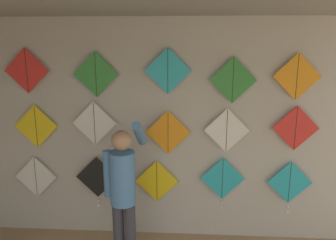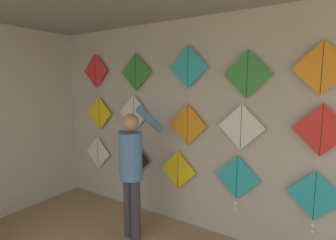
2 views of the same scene
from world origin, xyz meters
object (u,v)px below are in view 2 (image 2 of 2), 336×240
at_px(kite_5, 99,113).
at_px(kite_6, 134,113).
at_px(kite_10, 95,71).
at_px(kite_13, 247,74).
at_px(kite_14, 322,68).
at_px(shopkeeper, 132,165).
at_px(kite_4, 314,198).
at_px(kite_8, 241,127).
at_px(kite_0, 98,153).
at_px(kite_1, 135,161).
at_px(kite_7, 187,125).
at_px(kite_3, 237,180).
at_px(kite_2, 178,170).
at_px(kite_9, 321,130).
at_px(kite_11, 136,72).
at_px(kite_12, 188,67).

bearing_deg(kite_5, kite_6, 0.00).
xyz_separation_m(kite_10, kite_13, (2.48, 0.00, -0.10)).
distance_m(kite_13, kite_14, 0.73).
distance_m(kite_6, kite_13, 1.76).
bearing_deg(shopkeeper, kite_4, 27.47).
bearing_deg(kite_8, kite_0, 180.00).
relative_size(kite_1, kite_7, 1.25).
xyz_separation_m(kite_3, kite_10, (-2.40, 0.00, 1.36)).
xyz_separation_m(kite_2, kite_5, (-1.52, 0.00, 0.70)).
bearing_deg(kite_4, kite_0, 179.99).
bearing_deg(kite_4, kite_7, 179.97).
xyz_separation_m(kite_7, kite_14, (1.49, 0.00, 0.69)).
bearing_deg(kite_6, kite_3, -0.02).
distance_m(kite_0, kite_3, 2.42).
relative_size(kite_10, kite_13, 1.00).
bearing_deg(kite_6, kite_1, -144.36).
bearing_deg(kite_5, shopkeeper, -26.73).
height_order(kite_1, kite_10, kite_10).
xyz_separation_m(kite_2, kite_10, (-1.57, 0.00, 1.40)).
distance_m(kite_5, kite_8, 2.38).
xyz_separation_m(kite_2, kite_6, (-0.77, 0.00, 0.75)).
bearing_deg(kite_4, kite_9, 3.17).
distance_m(kite_1, kite_6, 0.74).
height_order(shopkeeper, kite_13, kite_13).
height_order(kite_1, kite_8, kite_8).
distance_m(kite_10, kite_11, 0.85).
relative_size(kite_1, kite_13, 1.25).
distance_m(kite_3, kite_11, 2.04).
bearing_deg(kite_13, kite_1, -179.98).
distance_m(kite_0, kite_8, 2.54).
bearing_deg(kite_13, shopkeeper, -153.40).
distance_m(kite_9, kite_12, 1.68).
xyz_separation_m(kite_0, kite_2, (1.59, 0.00, -0.02)).
xyz_separation_m(kite_0, kite_6, (0.82, 0.00, 0.73)).
xyz_separation_m(kite_8, kite_13, (0.05, 0.00, 0.61)).
relative_size(kite_9, kite_12, 1.00).
relative_size(kite_8, kite_14, 1.00).
xyz_separation_m(kite_4, kite_10, (-3.23, 0.00, 1.39)).
bearing_deg(kite_4, kite_11, 179.98).
bearing_deg(kite_5, kite_13, 0.00).
bearing_deg(kite_0, kite_6, 0.00).
distance_m(kite_4, kite_6, 2.55).
relative_size(shopkeeper, kite_0, 3.09).
xyz_separation_m(kite_3, kite_11, (-1.55, 0.00, 1.32)).
bearing_deg(kite_4, kite_6, 179.98).
bearing_deg(kite_13, kite_0, 180.00).
distance_m(kite_8, kite_14, 1.02).
bearing_deg(shopkeeper, kite_13, 36.95).
height_order(kite_1, kite_3, kite_3).
distance_m(kite_1, kite_5, 1.02).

